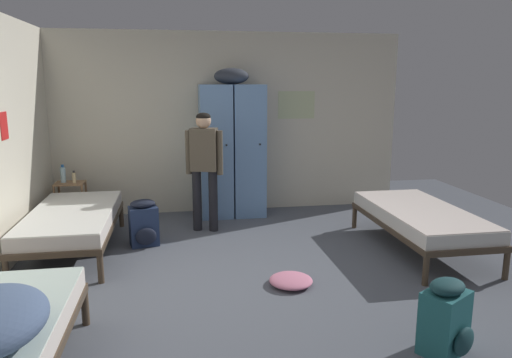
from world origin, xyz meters
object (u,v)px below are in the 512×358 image
(bed_right, at_px, (420,218))
(lotion_bottle, at_px, (74,177))
(shelf_unit, at_px, (71,199))
(water_bottle, at_px, (63,174))
(locker_bank, at_px, (232,148))
(bed_left_rear, at_px, (72,220))
(clothes_pile_pink, at_px, (291,280))
(backpack_teal, at_px, (446,319))
(backpack_navy, at_px, (144,224))
(person_traveler, at_px, (204,161))

(bed_right, relative_size, lotion_bottle, 11.62)
(shelf_unit, height_order, water_bottle, water_bottle)
(locker_bank, xyz_separation_m, bed_left_rear, (-1.95, -1.26, -0.59))
(locker_bank, bearing_deg, bed_right, -43.40)
(locker_bank, relative_size, water_bottle, 8.64)
(bed_left_rear, bearing_deg, clothes_pile_pink, -29.85)
(locker_bank, bearing_deg, bed_left_rear, -147.14)
(lotion_bottle, bearing_deg, backpack_teal, -49.30)
(shelf_unit, bearing_deg, backpack_navy, -45.95)
(shelf_unit, bearing_deg, bed_right, -22.74)
(locker_bank, relative_size, backpack_navy, 3.76)
(shelf_unit, relative_size, water_bottle, 2.38)
(person_traveler, distance_m, backpack_navy, 1.09)
(locker_bank, bearing_deg, backpack_navy, -135.95)
(backpack_navy, bearing_deg, locker_bank, 44.05)
(shelf_unit, distance_m, backpack_navy, 1.46)
(backpack_navy, relative_size, clothes_pile_pink, 1.30)
(locker_bank, height_order, backpack_navy, locker_bank)
(backpack_teal, relative_size, backpack_navy, 1.00)
(person_traveler, bearing_deg, lotion_bottle, 162.04)
(locker_bank, relative_size, shelf_unit, 3.63)
(person_traveler, bearing_deg, bed_right, -25.77)
(bed_left_rear, relative_size, clothes_pile_pink, 4.50)
(shelf_unit, xyz_separation_m, water_bottle, (-0.08, 0.02, 0.33))
(bed_left_rear, distance_m, clothes_pile_pink, 2.56)
(person_traveler, distance_m, water_bottle, 1.95)
(bed_right, distance_m, person_traveler, 2.67)
(bed_right, bearing_deg, bed_left_rear, 171.73)
(bed_left_rear, bearing_deg, shelf_unit, 102.12)
(shelf_unit, distance_m, clothes_pile_pink, 3.46)
(locker_bank, distance_m, bed_right, 2.71)
(lotion_bottle, bearing_deg, clothes_pile_pink, -45.08)
(locker_bank, height_order, water_bottle, locker_bank)
(bed_left_rear, bearing_deg, backpack_navy, 8.55)
(lotion_bottle, height_order, clothes_pile_pink, lotion_bottle)
(person_traveler, distance_m, lotion_bottle, 1.80)
(bed_left_rear, bearing_deg, lotion_bottle, 99.10)
(person_traveler, bearing_deg, backpack_navy, -148.28)
(backpack_teal, bearing_deg, bed_left_rear, 139.40)
(bed_right, xyz_separation_m, clothes_pile_pink, (-1.67, -0.70, -0.34))
(backpack_teal, xyz_separation_m, clothes_pile_pink, (-0.80, 1.31, -0.22))
(water_bottle, xyz_separation_m, backpack_navy, (1.09, -1.07, -0.42))
(locker_bank, xyz_separation_m, shelf_unit, (-2.20, -0.09, -0.62))
(shelf_unit, relative_size, bed_right, 0.30)
(bed_left_rear, height_order, lotion_bottle, lotion_bottle)
(shelf_unit, relative_size, person_traveler, 0.38)
(bed_left_rear, bearing_deg, backpack_teal, -40.60)
(bed_right, xyz_separation_m, lotion_bottle, (-4.05, 1.69, 0.26))
(shelf_unit, height_order, bed_left_rear, shelf_unit)
(shelf_unit, relative_size, lotion_bottle, 3.49)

